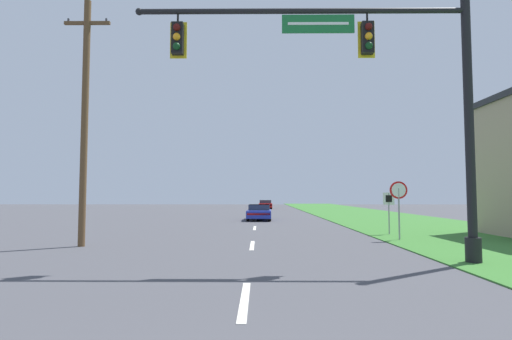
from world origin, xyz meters
The scene contains 8 objects.
grass_verge_right centered at (10.50, 30.00, 0.02)m, with size 10.00×110.00×0.04m.
road_center_line centered at (0.00, 22.00, 0.01)m, with size 0.16×34.80×0.01m.
signal_mast centered at (4.00, 10.00, 5.08)m, with size 10.04×0.47×8.27m.
car_ahead centered at (0.26, 29.59, 0.60)m, with size 1.92×4.45×1.19m.
far_car centered at (1.12, 54.82, 0.60)m, with size 1.82×4.39×1.19m.
stop_sign centered at (6.30, 15.75, 1.86)m, with size 0.76×0.07×2.50m.
route_sign_post centered at (6.63, 18.10, 1.53)m, with size 0.55×0.06×2.03m.
utility_pole_near centered at (-6.50, 13.69, 4.97)m, with size 1.80×0.26×9.61m.
Camera 1 is at (0.28, -1.56, 1.96)m, focal length 28.00 mm.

